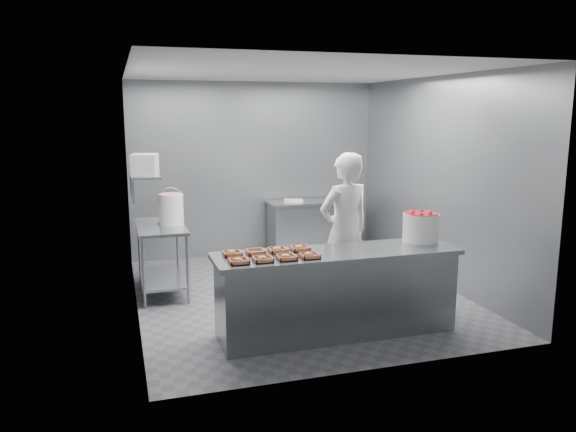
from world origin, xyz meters
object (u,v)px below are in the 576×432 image
(back_counter, at_px, (313,227))
(service_counter, at_px, (337,292))
(strawberry_tub, at_px, (421,226))
(glaze_bucket, at_px, (171,209))
(tray_1, at_px, (263,259))
(tray_3, at_px, (309,255))
(tray_6, at_px, (278,250))
(worker, at_px, (345,231))
(tray_0, at_px, (238,261))
(tray_2, at_px, (286,257))
(appliance, at_px, (145,164))
(tray_5, at_px, (255,252))
(prep_table, at_px, (162,248))
(tray_4, at_px, (232,253))
(tray_7, at_px, (300,248))

(back_counter, bearing_deg, service_counter, -105.48)
(strawberry_tub, relative_size, glaze_bucket, 0.82)
(tray_1, distance_m, tray_3, 0.48)
(back_counter, bearing_deg, tray_6, -115.89)
(worker, bearing_deg, tray_1, 22.85)
(tray_0, relative_size, tray_3, 1.00)
(service_counter, relative_size, tray_2, 13.88)
(tray_3, distance_m, tray_6, 0.39)
(tray_1, distance_m, worker, 1.54)
(tray_2, xyz_separation_m, tray_6, (0.00, 0.31, 0.00))
(tray_2, height_order, appliance, appliance)
(tray_1, distance_m, glaze_bucket, 2.20)
(tray_2, height_order, tray_5, tray_2)
(tray_1, distance_m, tray_5, 0.31)
(back_counter, bearing_deg, strawberry_tub, -87.10)
(tray_0, bearing_deg, strawberry_tub, 8.10)
(back_counter, bearing_deg, prep_table, -152.99)
(tray_3, distance_m, appliance, 2.57)
(strawberry_tub, bearing_deg, back_counter, 92.90)
(worker, bearing_deg, appliance, -38.87)
(service_counter, relative_size, tray_4, 13.88)
(service_counter, bearing_deg, tray_5, 169.56)
(tray_2, height_order, tray_4, same)
(glaze_bucket, relative_size, appliance, 1.41)
(glaze_bucket, bearing_deg, back_counter, 28.56)
(back_counter, height_order, tray_0, tray_0)
(tray_6, xyz_separation_m, tray_7, (0.24, 0.00, 0.00))
(prep_table, xyz_separation_m, tray_2, (1.05, -2.10, 0.33))
(tray_3, relative_size, glaze_bucket, 0.39)
(back_counter, distance_m, tray_4, 3.71)
(tray_3, bearing_deg, worker, 50.11)
(tray_3, bearing_deg, tray_6, 127.84)
(back_counter, relative_size, glaze_bucket, 3.12)
(tray_1, distance_m, tray_7, 0.57)
(worker, distance_m, strawberry_tub, 0.91)
(tray_0, xyz_separation_m, tray_7, (0.72, 0.31, 0.00))
(prep_table, bearing_deg, worker, -30.29)
(tray_5, bearing_deg, tray_2, -52.51)
(appliance, bearing_deg, worker, -12.47)
(tray_4, bearing_deg, service_counter, -8.13)
(prep_table, distance_m, glaze_bucket, 0.53)
(tray_7, xyz_separation_m, glaze_bucket, (-1.15, 1.78, 0.19))
(back_counter, relative_size, tray_7, 8.01)
(prep_table, xyz_separation_m, tray_1, (0.81, -2.10, 0.33))
(appliance, bearing_deg, tray_5, -46.36)
(tray_0, height_order, tray_4, same)
(appliance, bearing_deg, prep_table, 52.31)
(back_counter, relative_size, tray_3, 8.01)
(tray_5, bearing_deg, glaze_bucket, 110.61)
(prep_table, xyz_separation_m, tray_5, (0.81, -1.80, 0.33))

